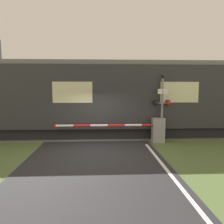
# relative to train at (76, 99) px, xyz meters

# --- Properties ---
(ground_plane) EXTENTS (80.00, 80.00, 0.00)m
(ground_plane) POSITION_rel_train_xyz_m (1.21, -3.31, -2.12)
(ground_plane) COLOR #4C6033
(track_bed) EXTENTS (36.00, 3.20, 0.13)m
(track_bed) POSITION_rel_train_xyz_m (1.21, 0.00, -2.09)
(track_bed) COLOR #666056
(track_bed) RESTS_ON ground_plane
(train) EXTENTS (19.86, 2.82, 4.14)m
(train) POSITION_rel_train_xyz_m (0.00, 0.00, 0.00)
(train) COLOR black
(train) RESTS_ON ground_plane
(crossing_barrier) EXTENTS (5.47, 0.44, 1.22)m
(crossing_barrier) POSITION_rel_train_xyz_m (3.88, -1.80, -1.46)
(crossing_barrier) COLOR gray
(crossing_barrier) RESTS_ON ground_plane
(signal_post) EXTENTS (0.92, 0.26, 3.37)m
(signal_post) POSITION_rel_train_xyz_m (4.48, -1.74, -0.21)
(signal_post) COLOR gray
(signal_post) RESTS_ON ground_plane
(catenary_pole) EXTENTS (0.20, 1.90, 5.71)m
(catenary_pole) POSITION_rel_train_xyz_m (-4.95, 1.90, 0.88)
(catenary_pole) COLOR slate
(catenary_pole) RESTS_ON ground_plane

